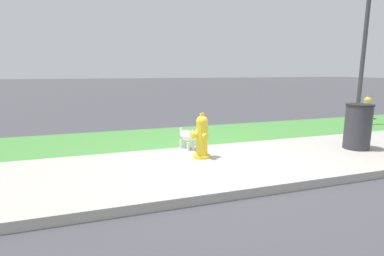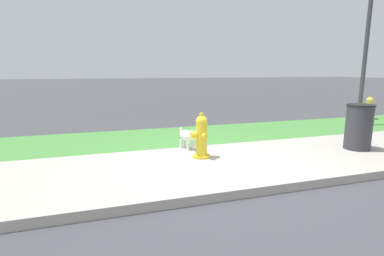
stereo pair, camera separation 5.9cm
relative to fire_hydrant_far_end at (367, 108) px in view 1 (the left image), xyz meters
The scene contains 8 objects.
ground_plane 7.00m from the fire_hydrant_far_end, 155.94° to the right, with size 120.00×120.00×0.00m, color #424247.
sidewalk_pavement 6.99m from the fire_hydrant_far_end, 155.94° to the right, with size 18.00×2.38×0.01m, color #ADA89E.
grass_verge 6.42m from the fire_hydrant_far_end, behind, with size 18.00×2.12×0.01m, color #47893D.
street_curb 7.60m from the fire_hydrant_far_end, 147.14° to the right, with size 18.00×0.16×0.12m, color #ADA89E.
fire_hydrant_far_end is the anchor object (origin of this frame).
fire_hydrant_across_street 6.91m from the fire_hydrant_far_end, 159.42° to the right, with size 0.35×0.38×0.79m.
small_white_dog 6.78m from the fire_hydrant_far_end, 164.25° to the right, with size 0.31×0.54×0.45m.
trash_bin 4.43m from the fire_hydrant_far_end, 140.53° to the right, with size 0.50×0.50×0.87m.
Camera 1 is at (-1.85, -4.30, 1.49)m, focal length 28.00 mm.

